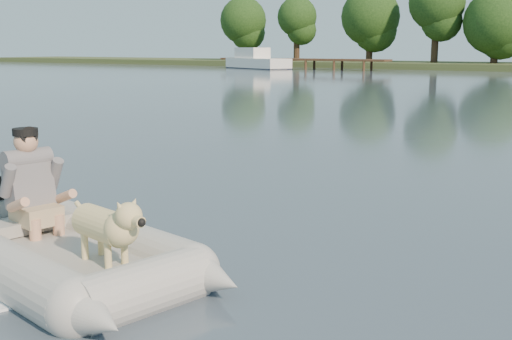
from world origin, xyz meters
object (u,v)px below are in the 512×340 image
Objects in this scene: dock at (301,64)px; cabin_cruiser at (258,58)px; dinghy at (60,210)px; man at (29,179)px; dog at (104,231)px.

cabin_cruiser is at bearing -161.96° from dock.
cabin_cruiser reaches higher than dinghy.
dock is 57.33m from man.
man is (24.98, -51.60, 0.30)m from dock.
man is at bearing -64.17° from dock.
dog is (0.68, -0.09, -0.08)m from dinghy.
man is at bearing 180.00° from dog.
cabin_cruiser reaches higher than dock.
dinghy is at bearing -63.63° from dock.
dinghy is 0.69m from dog.
dock is 2.26× the size of cabin_cruiser.
man is 58.08m from cabin_cruiser.
dock is at bearing 128.37° from dinghy.
dinghy is 0.62× the size of cabin_cruiser.
dinghy is 4.36× the size of man.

